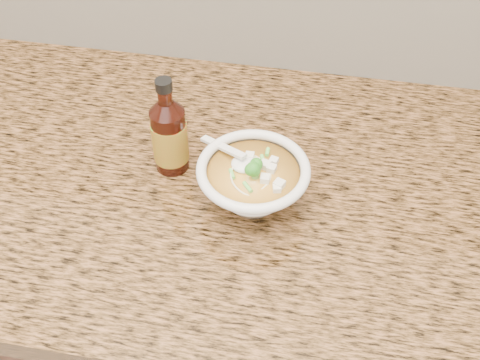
# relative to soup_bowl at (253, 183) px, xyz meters

# --- Properties ---
(cabinet) EXTENTS (4.00, 0.65, 0.86)m
(cabinet) POSITION_rel_soup_bowl_xyz_m (-0.14, 0.04, -0.51)
(cabinet) COLOR #381D10
(cabinet) RESTS_ON ground
(counter_slab) EXTENTS (4.00, 0.68, 0.04)m
(counter_slab) POSITION_rel_soup_bowl_xyz_m (-0.14, 0.04, -0.06)
(counter_slab) COLOR brown
(counter_slab) RESTS_ON cabinet
(soup_bowl) EXTENTS (0.18, 0.17, 0.09)m
(soup_bowl) POSITION_rel_soup_bowl_xyz_m (0.00, 0.00, 0.00)
(soup_bowl) COLOR silver
(soup_bowl) RESTS_ON counter_slab
(hot_sauce_bottle) EXTENTS (0.06, 0.06, 0.17)m
(hot_sauce_bottle) POSITION_rel_soup_bowl_xyz_m (-0.14, 0.05, 0.03)
(hot_sauce_bottle) COLOR #3F1108
(hot_sauce_bottle) RESTS_ON counter_slab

